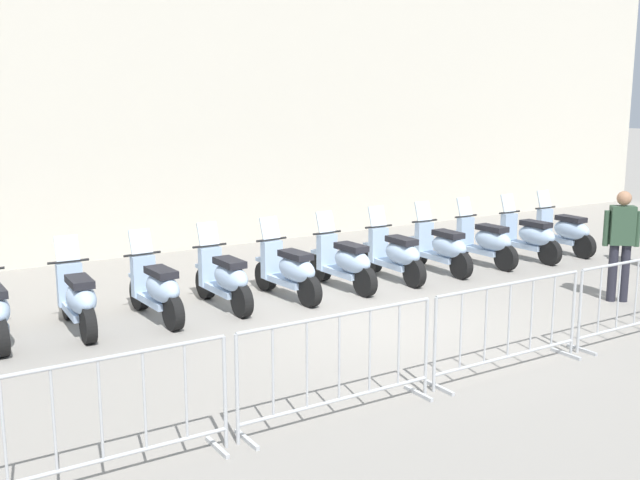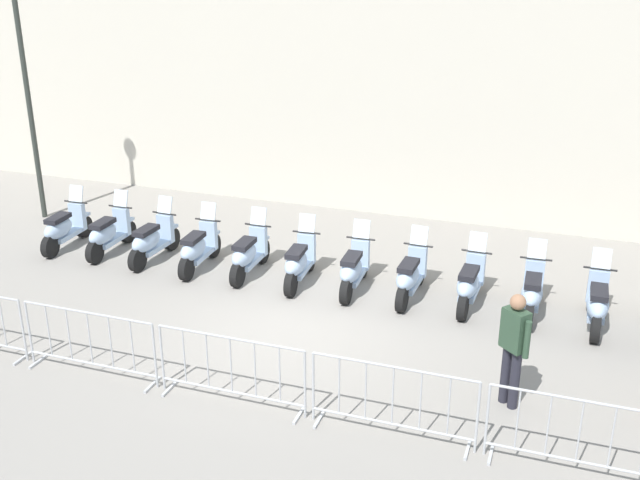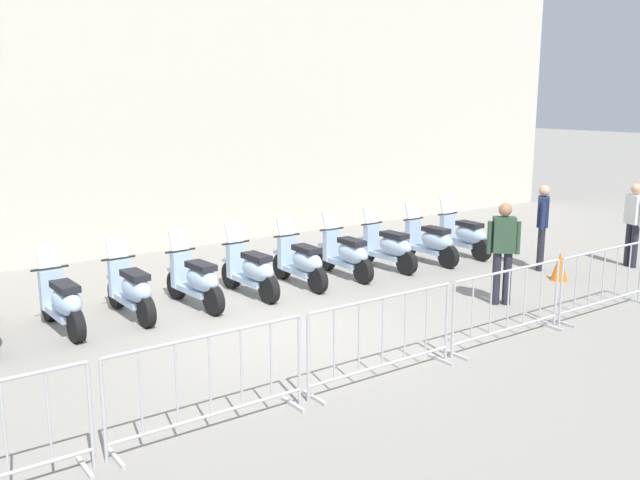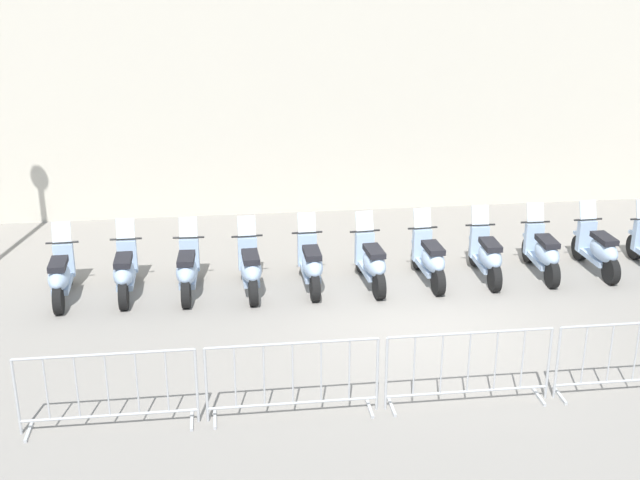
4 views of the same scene
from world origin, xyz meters
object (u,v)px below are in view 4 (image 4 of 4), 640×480
at_px(motorcycle_2, 188,270).
at_px(barrier_segment_0, 108,392).
at_px(motorcycle_7, 487,256).
at_px(barrier_segment_1, 293,380).
at_px(motorcycle_6, 430,259).
at_px(motorcycle_1, 125,272).
at_px(barrier_segment_3, 635,358).
at_px(motorcycle_3, 250,269).
at_px(motorcycle_9, 598,250).
at_px(motorcycle_0, 61,276).
at_px(motorcycle_4, 311,265).
at_px(motorcycle_5, 371,263).
at_px(motorcycle_8, 543,253).
at_px(barrier_segment_2, 468,369).

distance_m(motorcycle_2, barrier_segment_0, 4.26).
xyz_separation_m(motorcycle_7, barrier_segment_1, (-3.52, -4.54, 0.07)).
distance_m(motorcycle_7, barrier_segment_0, 7.55).
height_order(motorcycle_6, motorcycle_7, same).
relative_size(motorcycle_1, barrier_segment_3, 0.77).
bearing_deg(motorcycle_3, motorcycle_6, 6.38).
xyz_separation_m(motorcycle_1, motorcycle_7, (6.45, 0.59, 0.00)).
xyz_separation_m(motorcycle_7, motorcycle_9, (2.15, 0.26, 0.00)).
height_order(motorcycle_1, motorcycle_6, same).
bearing_deg(barrier_segment_1, motorcycle_6, 60.85).
bearing_deg(motorcycle_1, barrier_segment_3, -24.71).
distance_m(motorcycle_3, barrier_segment_0, 4.56).
height_order(motorcycle_0, motorcycle_4, same).
height_order(motorcycle_0, motorcycle_9, same).
bearing_deg(motorcycle_1, motorcycle_9, 5.67).
height_order(motorcycle_1, motorcycle_3, same).
bearing_deg(motorcycle_5, motorcycle_4, -177.28).
bearing_deg(barrier_segment_0, motorcycle_0, 112.43).
relative_size(motorcycle_7, barrier_segment_3, 0.77).
xyz_separation_m(motorcycle_9, barrier_segment_1, (-5.67, -4.81, 0.07)).
distance_m(motorcycle_5, motorcycle_8, 3.23).
height_order(motorcycle_4, motorcycle_9, same).
bearing_deg(barrier_segment_0, barrier_segment_2, 5.69).
bearing_deg(motorcycle_2, motorcycle_0, -174.68).
bearing_deg(motorcycle_4, motorcycle_5, 2.72).
xyz_separation_m(motorcycle_5, barrier_segment_3, (3.27, -3.80, 0.07)).
xyz_separation_m(motorcycle_0, motorcycle_4, (4.30, 0.41, 0.00)).
bearing_deg(motorcycle_7, barrier_segment_3, -74.49).
relative_size(motorcycle_8, barrier_segment_1, 0.77).
relative_size(motorcycle_5, barrier_segment_3, 0.77).
height_order(motorcycle_3, motorcycle_9, same).
xyz_separation_m(motorcycle_5, motorcycle_8, (3.20, 0.42, 0.00)).
bearing_deg(motorcycle_0, motorcycle_4, 5.44).
bearing_deg(motorcycle_3, motorcycle_1, -177.52).
bearing_deg(motorcycle_7, motorcycle_8, 7.31).
relative_size(motorcycle_0, motorcycle_6, 1.00).
xyz_separation_m(motorcycle_1, barrier_segment_3, (7.58, -3.49, 0.07)).
xyz_separation_m(motorcycle_1, barrier_segment_0, (0.60, -4.18, 0.07)).
bearing_deg(motorcycle_5, barrier_segment_1, -108.07).
bearing_deg(motorcycle_9, barrier_segment_3, -103.18).
distance_m(motorcycle_7, barrier_segment_1, 5.75).
bearing_deg(motorcycle_9, motorcycle_4, -173.64).
xyz_separation_m(motorcycle_7, motorcycle_8, (1.07, 0.14, 0.00)).
distance_m(motorcycle_0, motorcycle_6, 6.48).
height_order(motorcycle_9, barrier_segment_2, motorcycle_9).
bearing_deg(barrier_segment_0, barrier_segment_1, 5.69).
relative_size(motorcycle_0, motorcycle_2, 1.00).
height_order(motorcycle_2, motorcycle_9, same).
xyz_separation_m(barrier_segment_0, barrier_segment_2, (4.66, 0.46, 0.00)).
bearing_deg(barrier_segment_1, motorcycle_1, 126.50).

